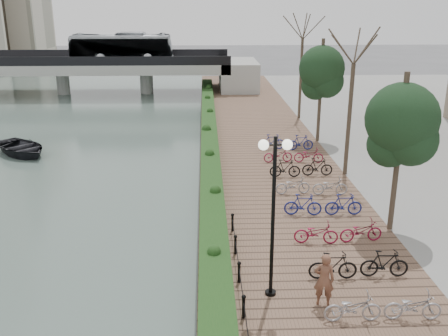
{
  "coord_description": "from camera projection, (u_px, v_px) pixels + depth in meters",
  "views": [
    {
      "loc": [
        0.32,
        -9.74,
        9.48
      ],
      "look_at": [
        1.2,
        12.76,
        2.0
      ],
      "focal_mm": 40.0,
      "sensor_mm": 36.0,
      "label": 1
    }
  ],
  "objects": [
    {
      "name": "street_trees",
      "position": [
        369.0,
        133.0,
        23.37
      ],
      "size": [
        3.2,
        37.12,
        6.8
      ],
      "color": "#392921",
      "rests_on": "promenade"
    },
    {
      "name": "bicycle_parking",
      "position": [
        317.0,
        195.0,
        23.14
      ],
      "size": [
        2.4,
        19.89,
        1.0
      ],
      "color": "#9E9CA1",
      "rests_on": "promenade"
    },
    {
      "name": "boat",
      "position": [
        21.0,
        147.0,
        32.48
      ],
      "size": [
        5.75,
        5.76,
        0.98
      ],
      "primitive_type": "imported",
      "rotation": [
        0.0,
        0.0,
        0.78
      ],
      "color": "black",
      "rests_on": "river_water"
    },
    {
      "name": "promenade",
      "position": [
        269.0,
        170.0,
        28.88
      ],
      "size": [
        8.0,
        75.0,
        0.5
      ],
      "primitive_type": "cube",
      "color": "brown",
      "rests_on": "ground"
    },
    {
      "name": "bridge",
      "position": [
        74.0,
        63.0,
        53.32
      ],
      "size": [
        36.0,
        10.77,
        6.5
      ],
      "color": "#A8A8A2",
      "rests_on": "ground"
    },
    {
      "name": "chain_fence",
      "position": [
        246.0,
        329.0,
        13.89
      ],
      "size": [
        0.1,
        14.1,
        0.7
      ],
      "color": "black",
      "rests_on": "promenade"
    },
    {
      "name": "hedge",
      "position": [
        210.0,
        150.0,
        30.95
      ],
      "size": [
        1.1,
        56.0,
        0.6
      ],
      "primitive_type": "cube",
      "color": "#183C15",
      "rests_on": "promenade"
    },
    {
      "name": "pedestrian",
      "position": [
        324.0,
        280.0,
        15.36
      ],
      "size": [
        0.71,
        0.54,
        1.75
      ],
      "primitive_type": "imported",
      "rotation": [
        0.0,
        0.0,
        2.94
      ],
      "color": "brown",
      "rests_on": "promenade"
    },
    {
      "name": "lamppost",
      "position": [
        274.0,
        185.0,
        14.99
      ],
      "size": [
        1.02,
        0.32,
        5.28
      ],
      "color": "black",
      "rests_on": "promenade"
    }
  ]
}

